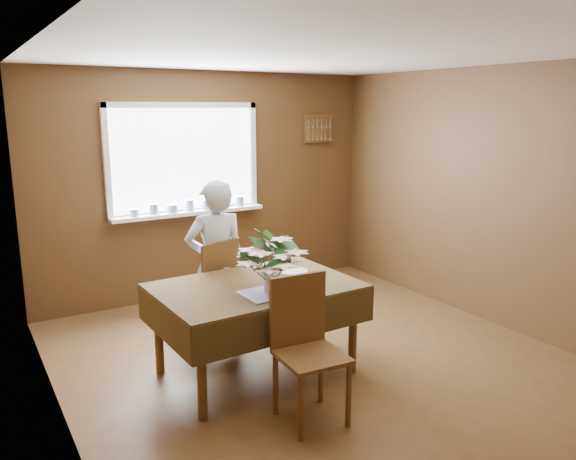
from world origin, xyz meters
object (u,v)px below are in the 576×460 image
chair_far (214,288)px  chair_near (306,342)px  flower_bouquet (270,257)px  seated_woman (216,264)px  dining_table (256,295)px

chair_far → chair_near: chair_near is taller
flower_bouquet → chair_near: bearing=-91.2°
seated_woman → flower_bouquet: size_ratio=3.03×
dining_table → chair_near: 0.74m
dining_table → seated_woman: (-0.02, 0.71, 0.09)m
dining_table → flower_bouquet: (0.01, -0.23, 0.37)m
dining_table → seated_woman: 0.72m
chair_far → flower_bouquet: size_ratio=1.96×
chair_far → seated_woman: (0.03, 0.00, 0.22)m
chair_far → chair_near: (0.05, -1.44, 0.01)m
dining_table → seated_woman: bearing=90.0°
seated_woman → chair_near: bearing=97.5°
seated_woman → flower_bouquet: bearing=98.5°
chair_far → seated_woman: 0.22m
chair_near → flower_bouquet: bearing=92.7°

